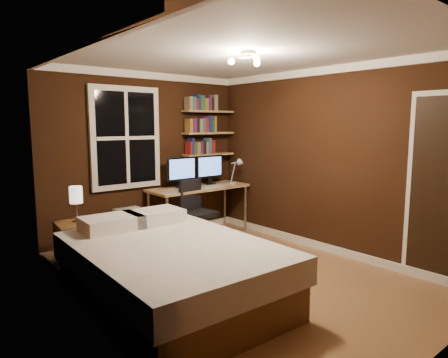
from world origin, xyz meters
TOP-DOWN VIEW (x-y plane):
  - floor at (0.00, 0.00)m, footprint 4.20×4.20m
  - wall_back at (0.00, 2.10)m, footprint 3.20×0.04m
  - wall_left at (-1.60, 0.00)m, footprint 0.04×4.20m
  - wall_right at (1.60, 0.00)m, footprint 0.04×4.20m
  - ceiling at (0.00, 0.00)m, footprint 3.20×4.20m
  - window at (-0.35, 2.06)m, footprint 1.06×0.06m
  - door at (1.59, -1.55)m, footprint 0.03×0.82m
  - ceiling_fixture at (0.00, -0.10)m, footprint 0.44×0.44m
  - bookshelf_lower at (1.08, 1.98)m, footprint 0.92×0.22m
  - books_row_lower at (1.08, 1.98)m, footprint 0.54×0.16m
  - bookshelf_middle at (1.08, 1.98)m, footprint 0.92×0.22m
  - books_row_middle at (1.08, 1.98)m, footprint 0.54×0.16m
  - bookshelf_upper at (1.08, 1.98)m, footprint 0.92×0.22m
  - books_row_upper at (1.08, 1.98)m, footprint 0.54×0.16m
  - bed at (-0.94, -0.02)m, footprint 1.67×2.28m
  - nightstand at (-1.31, 1.46)m, footprint 0.51×0.51m
  - bedside_lamp at (-1.31, 1.46)m, footprint 0.15×0.15m
  - radiator at (-0.41, 2.00)m, footprint 0.37×0.13m
  - desk at (0.72, 1.77)m, footprint 1.63×0.61m
  - monitor_left at (0.46, 1.86)m, footprint 0.51×0.12m
  - monitor_right at (1.00, 1.86)m, footprint 0.51×0.12m
  - desk_lamp at (1.34, 1.59)m, footprint 0.14×0.32m
  - office_chair at (0.39, 1.37)m, footprint 0.52×0.52m

SIDE VIEW (x-z plane):
  - floor at x=0.00m, z-range 0.00..0.00m
  - radiator at x=-0.41m, z-range 0.00..0.55m
  - nightstand at x=-1.31m, z-range 0.00..0.58m
  - bed at x=-0.94m, z-range -0.05..0.70m
  - office_chair at x=0.39m, z-range -0.12..0.82m
  - desk at x=0.72m, z-range 0.33..1.10m
  - bedside_lamp at x=-1.31m, z-range 0.58..1.02m
  - desk_lamp at x=1.34m, z-range 0.77..1.21m
  - monitor_left at x=0.46m, z-range 0.77..1.24m
  - monitor_right at x=1.00m, z-range 0.77..1.24m
  - door at x=1.59m, z-range 0.00..2.05m
  - wall_back at x=0.00m, z-range 0.00..2.50m
  - wall_left at x=-1.60m, z-range 0.00..2.50m
  - wall_right at x=1.60m, z-range 0.00..2.50m
  - bookshelf_lower at x=1.08m, z-range 1.24..1.26m
  - books_row_lower at x=1.08m, z-range 1.26..1.49m
  - window at x=-0.35m, z-range 0.82..2.28m
  - bookshelf_middle at x=1.08m, z-range 1.59..1.61m
  - books_row_middle at x=1.08m, z-range 1.61..1.84m
  - bookshelf_upper at x=1.08m, z-range 1.94..1.96m
  - books_row_upper at x=1.08m, z-range 1.96..2.20m
  - ceiling_fixture at x=0.00m, z-range 2.31..2.49m
  - ceiling at x=0.00m, z-range 2.49..2.51m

